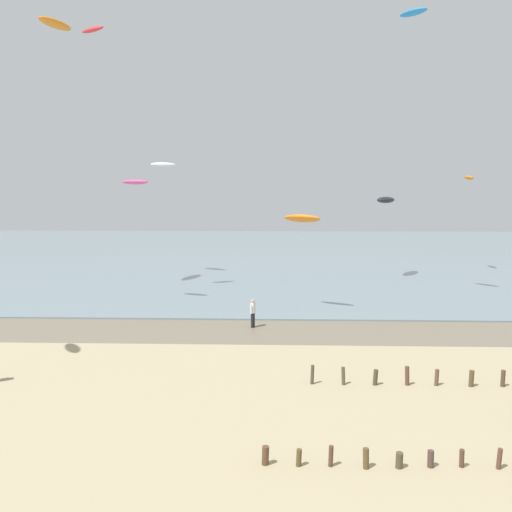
# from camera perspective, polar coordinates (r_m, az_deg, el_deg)

# --- Properties ---
(wet_sand_strip) EXTENTS (120.00, 5.45, 0.01)m
(wet_sand_strip) POSITION_cam_1_polar(r_m,az_deg,el_deg) (32.58, 3.25, -7.76)
(wet_sand_strip) COLOR #7A6D59
(wet_sand_strip) RESTS_ON ground
(sea) EXTENTS (160.00, 70.00, 0.10)m
(sea) POSITION_cam_1_polar(r_m,az_deg,el_deg) (69.71, 2.54, 0.25)
(sea) COLOR gray
(sea) RESTS_ON ground
(groyne_mid) EXTENTS (13.09, 0.34, 0.66)m
(groyne_mid) POSITION_cam_1_polar(r_m,az_deg,el_deg) (18.86, 22.28, -18.78)
(groyne_mid) COLOR brown
(groyne_mid) RESTS_ON ground
(groyne_far) EXTENTS (13.42, 0.30, 0.84)m
(groyne_far) POSITION_cam_1_polar(r_m,az_deg,el_deg) (25.59, 21.01, -11.57)
(groyne_far) COLOR #4E4432
(groyne_far) RESTS_ON ground
(person_mid_beach) EXTENTS (0.33, 0.54, 1.71)m
(person_mid_beach) POSITION_cam_1_polar(r_m,az_deg,el_deg) (33.35, -0.33, -5.79)
(person_mid_beach) COLOR #232328
(person_mid_beach) RESTS_ON ground
(kite_aloft_0) EXTENTS (2.19, 1.39, 0.44)m
(kite_aloft_0) POSITION_cam_1_polar(r_m,az_deg,el_deg) (40.13, -12.30, 7.42)
(kite_aloft_0) COLOR #E54C99
(kite_aloft_3) EXTENTS (0.98, 2.29, 0.57)m
(kite_aloft_3) POSITION_cam_1_polar(r_m,az_deg,el_deg) (57.71, 20.97, 7.50)
(kite_aloft_3) COLOR orange
(kite_aloft_5) EXTENTS (2.68, 2.20, 0.71)m
(kite_aloft_5) POSITION_cam_1_polar(r_m,az_deg,el_deg) (51.75, -16.40, 21.37)
(kite_aloft_5) COLOR red
(kite_aloft_6) EXTENTS (2.09, 3.61, 0.59)m
(kite_aloft_6) POSITION_cam_1_polar(r_m,az_deg,el_deg) (47.36, -19.88, 21.47)
(kite_aloft_6) COLOR orange
(kite_aloft_7) EXTENTS (1.98, 2.12, 0.47)m
(kite_aloft_7) POSITION_cam_1_polar(r_m,az_deg,el_deg) (42.50, 15.82, 22.88)
(kite_aloft_7) COLOR #2384D1
(kite_aloft_8) EXTENTS (2.75, 3.67, 0.63)m
(kite_aloft_8) POSITION_cam_1_polar(r_m,az_deg,el_deg) (51.69, 13.16, 5.62)
(kite_aloft_8) COLOR black
(kite_aloft_9) EXTENTS (2.13, 1.52, 0.46)m
(kite_aloft_9) POSITION_cam_1_polar(r_m,az_deg,el_deg) (45.07, -9.49, 9.24)
(kite_aloft_9) COLOR white
(kite_aloft_12) EXTENTS (2.73, 2.08, 0.76)m
(kite_aloft_12) POSITION_cam_1_polar(r_m,az_deg,el_deg) (36.86, 4.73, 3.87)
(kite_aloft_12) COLOR orange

